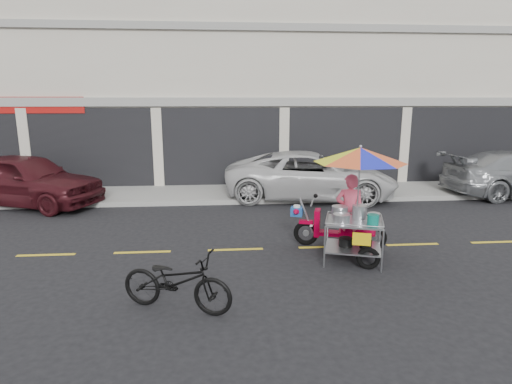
{
  "coord_description": "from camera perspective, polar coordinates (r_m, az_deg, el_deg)",
  "views": [
    {
      "loc": [
        -2.28,
        -8.85,
        3.25
      ],
      "look_at": [
        -1.5,
        0.6,
        1.15
      ],
      "focal_mm": 30.0,
      "sensor_mm": 36.0,
      "label": 1
    }
  ],
  "objects": [
    {
      "name": "shophouse_block",
      "position": [
        20.12,
        10.32,
        15.12
      ],
      "size": [
        36.0,
        8.11,
        10.4
      ],
      "color": "beige",
      "rests_on": "ground"
    },
    {
      "name": "white_pickup",
      "position": [
        14.08,
        7.3,
        2.23
      ],
      "size": [
        5.83,
        3.35,
        1.53
      ],
      "primitive_type": "imported",
      "rotation": [
        0.0,
        0.0,
        1.42
      ],
      "color": "silver",
      "rests_on": "ground"
    },
    {
      "name": "ground",
      "position": [
        9.7,
        9.24,
        -7.26
      ],
      "size": [
        90.0,
        90.0,
        0.0
      ],
      "primitive_type": "plane",
      "color": "black"
    },
    {
      "name": "sidewalk",
      "position": [
        14.87,
        4.21,
        0.14
      ],
      "size": [
        45.0,
        3.0,
        0.15
      ],
      "primitive_type": "cube",
      "color": "gray",
      "rests_on": "ground"
    },
    {
      "name": "food_vendor_rig",
      "position": [
        8.9,
        12.96,
        0.73
      ],
      "size": [
        2.33,
        2.34,
        2.37
      ],
      "rotation": [
        0.0,
        0.0,
        -0.3
      ],
      "color": "black",
      "rests_on": "ground"
    },
    {
      "name": "near_bicycle",
      "position": [
        6.85,
        -10.53,
        -11.6
      ],
      "size": [
        1.93,
        1.25,
        0.96
      ],
      "primitive_type": "imported",
      "rotation": [
        0.0,
        0.0,
        1.2
      ],
      "color": "black",
      "rests_on": "ground"
    },
    {
      "name": "centerline",
      "position": [
        9.7,
        9.24,
        -7.24
      ],
      "size": [
        42.0,
        0.1,
        0.01
      ],
      "primitive_type": "cube",
      "color": "gold",
      "rests_on": "ground"
    },
    {
      "name": "maroon_sedan",
      "position": [
        14.75,
        -28.39,
        1.45
      ],
      "size": [
        5.11,
        3.46,
        1.62
      ],
      "primitive_type": "imported",
      "rotation": [
        0.0,
        0.0,
        1.21
      ],
      "color": "#3F1117",
      "rests_on": "ground"
    }
  ]
}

